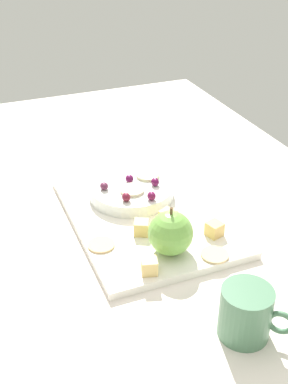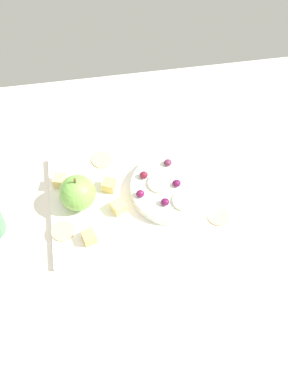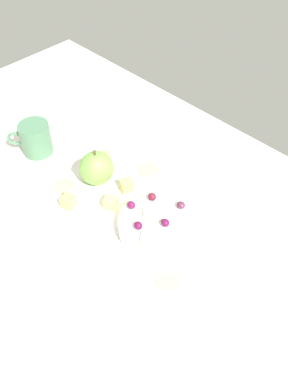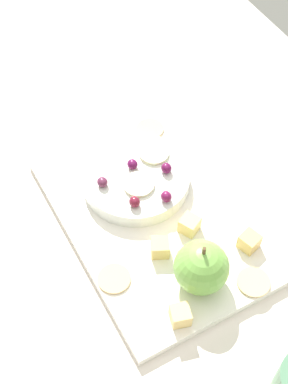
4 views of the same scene
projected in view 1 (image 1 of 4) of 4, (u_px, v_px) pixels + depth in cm
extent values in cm
cube|color=silver|center=(157.00, 224.00, 99.22)|extent=(147.23, 84.81, 3.55)
cube|color=white|center=(146.00, 216.00, 97.03)|extent=(38.46, 27.74, 1.55)
cylinder|color=white|center=(131.00, 190.00, 101.33)|extent=(17.18, 17.18, 2.55)
sphere|color=#76B64B|center=(171.00, 233.00, 84.19)|extent=(7.73, 7.73, 7.73)
cylinder|color=brown|center=(171.00, 211.00, 81.89)|extent=(0.50, 0.50, 1.20)
cube|color=#F1CE75|center=(166.00, 217.00, 92.87)|extent=(3.53, 3.53, 2.62)
cube|color=#F3C36A|center=(214.00, 229.00, 89.61)|extent=(3.28, 3.28, 2.62)
cube|color=#EFC979|center=(149.00, 266.00, 80.79)|extent=(3.24, 3.24, 2.62)
cube|color=#EBC36B|center=(141.00, 227.00, 90.05)|extent=(3.50, 3.50, 2.62)
cylinder|color=#DAB783|center=(215.00, 255.00, 85.03)|extent=(4.80, 4.80, 0.40)
cylinder|color=#D2B283|center=(149.00, 169.00, 111.47)|extent=(4.80, 4.80, 0.40)
cylinder|color=#E5BB82|center=(101.00, 245.00, 87.45)|extent=(4.80, 4.80, 0.40)
ellipsoid|color=#611241|center=(155.00, 182.00, 100.04)|extent=(1.80, 1.62, 1.66)
ellipsoid|color=#5E1343|center=(129.00, 179.00, 101.28)|extent=(1.80, 1.62, 1.57)
ellipsoid|color=maroon|center=(151.00, 196.00, 95.49)|extent=(1.80, 1.62, 1.71)
ellipsoid|color=maroon|center=(126.00, 197.00, 95.00)|extent=(1.80, 1.62, 1.71)
ellipsoid|color=#602642|center=(104.00, 186.00, 98.78)|extent=(1.80, 1.62, 1.48)
cylinder|color=beige|center=(148.00, 175.00, 103.52)|extent=(4.83, 4.83, 0.60)
cylinder|color=beige|center=(132.00, 190.00, 98.35)|extent=(4.83, 4.83, 0.60)
cylinder|color=#4E7C5B|center=(245.00, 313.00, 70.19)|extent=(7.43, 7.43, 8.00)
torus|color=#4E7C5B|center=(281.00, 323.00, 68.59)|extent=(3.37, 3.42, 4.00)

